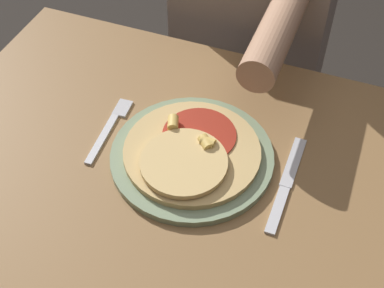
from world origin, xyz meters
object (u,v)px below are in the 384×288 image
pizza (191,152)px  person_diner (254,20)px  plate (192,156)px  fork (111,126)px  dining_table (163,219)px  knife (286,184)px

pizza → person_diner: person_diner is taller
plate → fork: (-0.17, 0.02, -0.00)m
dining_table → fork: size_ratio=5.29×
plate → pizza: (-0.00, -0.01, 0.02)m
fork → person_diner: person_diner is taller
dining_table → person_diner: bearing=89.1°
dining_table → person_diner: 0.57m
plate → dining_table: bearing=-125.9°
knife → person_diner: 0.55m
knife → person_diner: (-0.21, 0.51, -0.04)m
dining_table → plate: 0.16m
dining_table → fork: 0.21m
fork → person_diner: bearing=73.6°
plate → knife: (0.17, 0.00, -0.00)m
dining_table → pizza: 0.18m
plate → pizza: pizza is taller
plate → fork: plate is taller
pizza → knife: size_ratio=1.12×
knife → plate: bearing=-179.4°
person_diner → pizza: bearing=-86.5°
dining_table → plate: bearing=54.1°
fork → plate: bearing=-6.3°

